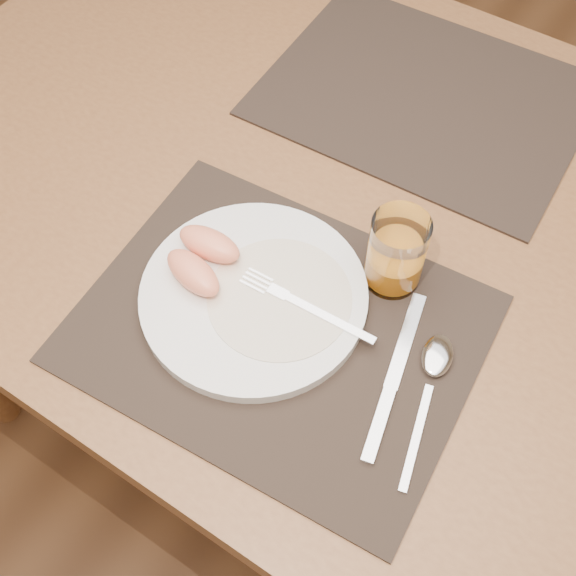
# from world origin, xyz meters

# --- Properties ---
(ground) EXTENTS (5.00, 5.00, 0.00)m
(ground) POSITION_xyz_m (0.00, 0.00, 0.00)
(ground) COLOR brown
(ground) RESTS_ON ground
(table) EXTENTS (1.40, 0.90, 0.75)m
(table) POSITION_xyz_m (0.00, 0.00, 0.67)
(table) COLOR brown
(table) RESTS_ON ground
(placemat_near) EXTENTS (0.47, 0.38, 0.00)m
(placemat_near) POSITION_xyz_m (0.01, -0.22, 0.75)
(placemat_near) COLOR #2C221C
(placemat_near) RESTS_ON table
(placemat_far) EXTENTS (0.46, 0.37, 0.00)m
(placemat_far) POSITION_xyz_m (-0.03, 0.22, 0.75)
(placemat_far) COLOR #2C221C
(placemat_far) RESTS_ON table
(plate) EXTENTS (0.27, 0.27, 0.02)m
(plate) POSITION_xyz_m (-0.04, -0.20, 0.76)
(plate) COLOR white
(plate) RESTS_ON placemat_near
(plate_dressing) EXTENTS (0.17, 0.17, 0.00)m
(plate_dressing) POSITION_xyz_m (-0.01, -0.19, 0.77)
(plate_dressing) COLOR white
(plate_dressing) RESTS_ON plate
(fork) EXTENTS (0.17, 0.03, 0.00)m
(fork) POSITION_xyz_m (0.01, -0.19, 0.77)
(fork) COLOR silver
(fork) RESTS_ON plate
(knife) EXTENTS (0.06, 0.22, 0.01)m
(knife) POSITION_xyz_m (0.16, -0.22, 0.76)
(knife) COLOR silver
(knife) RESTS_ON placemat_near
(spoon) EXTENTS (0.07, 0.19, 0.01)m
(spoon) POSITION_xyz_m (0.19, -0.17, 0.76)
(spoon) COLOR silver
(spoon) RESTS_ON placemat_near
(juice_glass) EXTENTS (0.07, 0.07, 0.10)m
(juice_glass) POSITION_xyz_m (0.09, -0.09, 0.80)
(juice_glass) COLOR white
(juice_glass) RESTS_ON placemat_near
(grapefruit_wedges) EXTENTS (0.10, 0.09, 0.03)m
(grapefruit_wedges) POSITION_xyz_m (-0.11, -0.21, 0.79)
(grapefruit_wedges) COLOR #FF9168
(grapefruit_wedges) RESTS_ON plate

